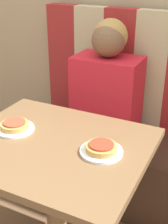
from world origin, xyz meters
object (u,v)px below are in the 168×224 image
(plate_left, at_px, (15,129))
(pizza_left, at_px, (15,125))
(pizza_right, at_px, (101,147))
(person, at_px, (107,84))
(plate_right, at_px, (101,151))

(plate_left, relative_size, pizza_left, 1.37)
(plate_left, xyz_separation_m, pizza_right, (0.45, 0.00, 0.02))
(person, xyz_separation_m, plate_left, (-0.23, -0.61, -0.06))
(person, distance_m, plate_right, 0.65)
(plate_left, distance_m, pizza_left, 0.02)
(person, height_order, pizza_right, person)
(person, relative_size, plate_right, 3.89)
(plate_right, bearing_deg, plate_left, 180.00)
(plate_left, height_order, pizza_left, pizza_left)
(pizza_left, bearing_deg, plate_right, 0.00)
(plate_right, xyz_separation_m, pizza_left, (-0.45, 0.00, 0.02))
(plate_right, distance_m, pizza_left, 0.45)
(person, relative_size, pizza_right, 5.34)
(person, distance_m, pizza_right, 0.65)
(plate_left, relative_size, plate_right, 1.00)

